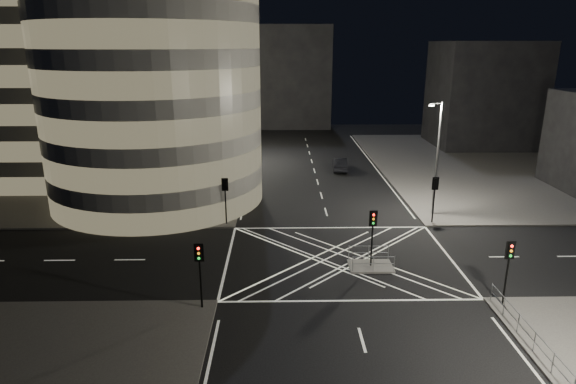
{
  "coord_description": "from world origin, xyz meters",
  "views": [
    {
      "loc": [
        -4.27,
        -31.6,
        14.77
      ],
      "look_at": [
        -3.56,
        6.55,
        3.0
      ],
      "focal_mm": 30.0,
      "sensor_mm": 36.0,
      "label": 1
    }
  ],
  "objects_px": {
    "traffic_signal_fl": "(225,192)",
    "traffic_signal_fr": "(435,191)",
    "traffic_signal_nr": "(509,261)",
    "sedan": "(340,164)",
    "central_island": "(371,266)",
    "street_lamp_left_near": "(223,149)",
    "traffic_signal_nl": "(200,264)",
    "street_lamp_right_far": "(437,155)",
    "street_lamp_left_far": "(239,119)",
    "traffic_signal_island": "(373,228)"
  },
  "relations": [
    {
      "from": "traffic_signal_fr",
      "to": "sedan",
      "type": "relative_size",
      "value": 0.85
    },
    {
      "from": "traffic_signal_fr",
      "to": "street_lamp_left_near",
      "type": "height_order",
      "value": "street_lamp_left_near"
    },
    {
      "from": "central_island",
      "to": "sedan",
      "type": "xyz_separation_m",
      "value": [
        1.09,
        26.68,
        0.7
      ]
    },
    {
      "from": "traffic_signal_fl",
      "to": "traffic_signal_nr",
      "type": "xyz_separation_m",
      "value": [
        17.6,
        -13.6,
        0.0
      ]
    },
    {
      "from": "traffic_signal_island",
      "to": "street_lamp_left_near",
      "type": "bearing_deg",
      "value": 130.27
    },
    {
      "from": "traffic_signal_fl",
      "to": "traffic_signal_fr",
      "type": "xyz_separation_m",
      "value": [
        17.6,
        0.0,
        0.0
      ]
    },
    {
      "from": "street_lamp_left_near",
      "to": "street_lamp_right_far",
      "type": "height_order",
      "value": "same"
    },
    {
      "from": "traffic_signal_island",
      "to": "sedan",
      "type": "bearing_deg",
      "value": 87.66
    },
    {
      "from": "central_island",
      "to": "traffic_signal_nr",
      "type": "bearing_deg",
      "value": -37.93
    },
    {
      "from": "central_island",
      "to": "traffic_signal_fr",
      "type": "bearing_deg",
      "value": 50.67
    },
    {
      "from": "sedan",
      "to": "central_island",
      "type": "bearing_deg",
      "value": 90.92
    },
    {
      "from": "traffic_signal_nl",
      "to": "traffic_signal_island",
      "type": "relative_size",
      "value": 1.0
    },
    {
      "from": "traffic_signal_fl",
      "to": "street_lamp_left_near",
      "type": "height_order",
      "value": "street_lamp_left_near"
    },
    {
      "from": "central_island",
      "to": "traffic_signal_nl",
      "type": "distance_m",
      "value": 12.36
    },
    {
      "from": "traffic_signal_fl",
      "to": "traffic_signal_fr",
      "type": "distance_m",
      "value": 17.6
    },
    {
      "from": "traffic_signal_island",
      "to": "street_lamp_left_far",
      "type": "xyz_separation_m",
      "value": [
        -11.44,
        31.5,
        2.63
      ]
    },
    {
      "from": "sedan",
      "to": "traffic_signal_nr",
      "type": "bearing_deg",
      "value": 103.38
    },
    {
      "from": "sedan",
      "to": "traffic_signal_fr",
      "type": "bearing_deg",
      "value": 110.52
    },
    {
      "from": "street_lamp_right_far",
      "to": "traffic_signal_island",
      "type": "bearing_deg",
      "value": -125.3
    },
    {
      "from": "traffic_signal_nl",
      "to": "street_lamp_left_near",
      "type": "distance_m",
      "value": 18.99
    },
    {
      "from": "traffic_signal_island",
      "to": "street_lamp_right_far",
      "type": "distance_m",
      "value": 13.13
    },
    {
      "from": "traffic_signal_fl",
      "to": "street_lamp_left_far",
      "type": "height_order",
      "value": "street_lamp_left_far"
    },
    {
      "from": "traffic_signal_island",
      "to": "street_lamp_left_far",
      "type": "height_order",
      "value": "street_lamp_left_far"
    },
    {
      "from": "traffic_signal_nl",
      "to": "traffic_signal_nr",
      "type": "relative_size",
      "value": 1.0
    },
    {
      "from": "traffic_signal_nl",
      "to": "traffic_signal_nr",
      "type": "xyz_separation_m",
      "value": [
        17.6,
        0.0,
        0.0
      ]
    },
    {
      "from": "traffic_signal_fr",
      "to": "traffic_signal_nr",
      "type": "xyz_separation_m",
      "value": [
        0.0,
        -13.6,
        0.0
      ]
    },
    {
      "from": "traffic_signal_fr",
      "to": "sedan",
      "type": "height_order",
      "value": "traffic_signal_fr"
    },
    {
      "from": "street_lamp_left_near",
      "to": "sedan",
      "type": "xyz_separation_m",
      "value": [
        12.52,
        13.18,
        -4.77
      ]
    },
    {
      "from": "traffic_signal_fr",
      "to": "traffic_signal_fl",
      "type": "bearing_deg",
      "value": 180.0
    },
    {
      "from": "central_island",
      "to": "street_lamp_left_far",
      "type": "relative_size",
      "value": 0.3
    },
    {
      "from": "central_island",
      "to": "traffic_signal_island",
      "type": "distance_m",
      "value": 2.84
    },
    {
      "from": "traffic_signal_nr",
      "to": "traffic_signal_fr",
      "type": "bearing_deg",
      "value": 90.0
    },
    {
      "from": "traffic_signal_fr",
      "to": "street_lamp_left_far",
      "type": "xyz_separation_m",
      "value": [
        -18.24,
        23.2,
        2.63
      ]
    },
    {
      "from": "traffic_signal_nr",
      "to": "street_lamp_left_far",
      "type": "distance_m",
      "value": 41.15
    },
    {
      "from": "central_island",
      "to": "street_lamp_left_near",
      "type": "bearing_deg",
      "value": 130.27
    },
    {
      "from": "street_lamp_left_far",
      "to": "street_lamp_left_near",
      "type": "bearing_deg",
      "value": -90.0
    },
    {
      "from": "street_lamp_left_near",
      "to": "central_island",
      "type": "bearing_deg",
      "value": -49.73
    },
    {
      "from": "traffic_signal_fl",
      "to": "street_lamp_right_far",
      "type": "height_order",
      "value": "street_lamp_right_far"
    },
    {
      "from": "traffic_signal_fr",
      "to": "traffic_signal_island",
      "type": "bearing_deg",
      "value": -129.33
    },
    {
      "from": "traffic_signal_fr",
      "to": "street_lamp_right_far",
      "type": "bearing_deg",
      "value": 73.89
    },
    {
      "from": "traffic_signal_nl",
      "to": "street_lamp_left_far",
      "type": "relative_size",
      "value": 0.4
    },
    {
      "from": "traffic_signal_nr",
      "to": "traffic_signal_island",
      "type": "relative_size",
      "value": 1.0
    },
    {
      "from": "central_island",
      "to": "sedan",
      "type": "height_order",
      "value": "sedan"
    },
    {
      "from": "traffic_signal_nl",
      "to": "traffic_signal_island",
      "type": "bearing_deg",
      "value": 26.14
    },
    {
      "from": "traffic_signal_nl",
      "to": "street_lamp_right_far",
      "type": "xyz_separation_m",
      "value": [
        18.24,
        15.8,
        2.63
      ]
    },
    {
      "from": "traffic_signal_fl",
      "to": "street_lamp_right_far",
      "type": "xyz_separation_m",
      "value": [
        18.24,
        2.2,
        2.63
      ]
    },
    {
      "from": "traffic_signal_nl",
      "to": "traffic_signal_island",
      "type": "distance_m",
      "value": 12.03
    },
    {
      "from": "traffic_signal_nl",
      "to": "street_lamp_right_far",
      "type": "height_order",
      "value": "street_lamp_right_far"
    },
    {
      "from": "traffic_signal_nl",
      "to": "traffic_signal_fr",
      "type": "height_order",
      "value": "same"
    },
    {
      "from": "traffic_signal_fl",
      "to": "traffic_signal_fr",
      "type": "height_order",
      "value": "same"
    }
  ]
}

